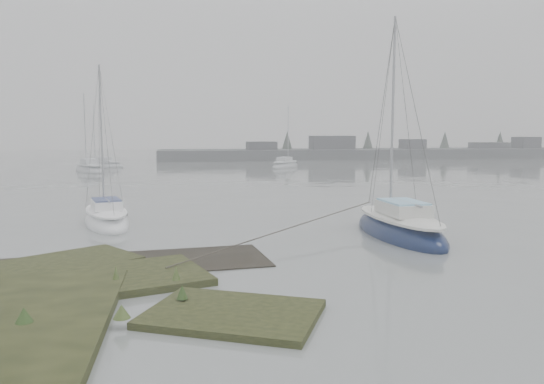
# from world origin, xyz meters

# --- Properties ---
(ground) EXTENTS (160.00, 160.00, 0.00)m
(ground) POSITION_xyz_m (0.00, 30.00, 0.00)
(ground) COLOR slate
(ground) RESTS_ON ground
(far_shoreline) EXTENTS (60.00, 8.00, 4.15)m
(far_shoreline) POSITION_xyz_m (26.84, 61.90, 0.85)
(far_shoreline) COLOR #4C4F51
(far_shoreline) RESTS_ON ground
(sailboat_main) EXTENTS (2.34, 6.30, 8.76)m
(sailboat_main) POSITION_xyz_m (7.38, 7.14, 0.27)
(sailboat_main) COLOR #0C173A
(sailboat_main) RESTS_ON ground
(sailboat_white) EXTENTS (2.93, 5.35, 7.18)m
(sailboat_white) POSITION_xyz_m (-3.71, 11.45, 0.22)
(sailboat_white) COLOR white
(sailboat_white) RESTS_ON ground
(sailboat_far_a) EXTENTS (4.30, 6.01, 8.15)m
(sailboat_far_a) POSITION_xyz_m (-9.60, 42.18, 0.25)
(sailboat_far_a) COLOR #B3B8BD
(sailboat_far_a) RESTS_ON ground
(sailboat_far_b) EXTENTS (4.51, 5.19, 7.36)m
(sailboat_far_b) POSITION_xyz_m (10.35, 45.27, 0.23)
(sailboat_far_b) COLOR #A8AFB2
(sailboat_far_b) RESTS_ON ground
(sailboat_far_c) EXTENTS (5.40, 3.30, 7.24)m
(sailboat_far_c) POSITION_xyz_m (-9.41, 48.50, 0.22)
(sailboat_far_c) COLOR silver
(sailboat_far_c) RESTS_ON ground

